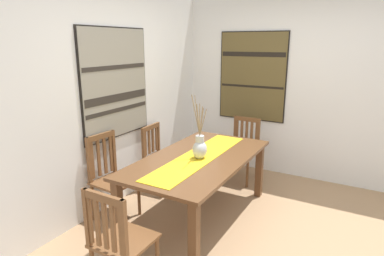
{
  "coord_description": "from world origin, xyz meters",
  "views": [
    {
      "loc": [
        -2.91,
        -0.85,
        1.94
      ],
      "look_at": [
        0.03,
        0.81,
        1.04
      ],
      "focal_mm": 30.44,
      "sensor_mm": 36.0,
      "label": 1
    }
  ],
  "objects": [
    {
      "name": "chair_3",
      "position": [
        -0.42,
        1.6,
        0.49
      ],
      "size": [
        0.45,
        0.45,
        0.96
      ],
      "color": "brown",
      "rests_on": "ground_plane"
    },
    {
      "name": "dining_table",
      "position": [
        0.03,
        0.72,
        0.63
      ],
      "size": [
        1.87,
        0.99,
        0.73
      ],
      "color": "brown",
      "rests_on": "ground_plane"
    },
    {
      "name": "chair_2",
      "position": [
        0.49,
        1.57,
        0.46
      ],
      "size": [
        0.44,
        0.44,
        0.87
      ],
      "color": "brown",
      "rests_on": "ground_plane"
    },
    {
      "name": "chair_0",
      "position": [
        1.31,
        0.7,
        0.47
      ],
      "size": [
        0.43,
        0.43,
        0.9
      ],
      "color": "brown",
      "rests_on": "ground_plane"
    },
    {
      "name": "chair_1",
      "position": [
        -1.29,
        0.71,
        0.48
      ],
      "size": [
        0.42,
        0.42,
        0.91
      ],
      "color": "brown",
      "rests_on": "ground_plane"
    },
    {
      "name": "centerpiece_vase",
      "position": [
        -0.01,
        0.69,
        0.85
      ],
      "size": [
        0.27,
        0.21,
        0.68
      ],
      "color": "silver",
      "rests_on": "dining_table"
    },
    {
      "name": "ground_plane",
      "position": [
        0.0,
        0.0,
        -0.01
      ],
      "size": [
        6.4,
        6.4,
        0.03
      ],
      "primitive_type": "cube",
      "color": "#A37F5B"
    },
    {
      "name": "table_runner",
      "position": [
        0.03,
        0.72,
        0.73
      ],
      "size": [
        1.72,
        0.36,
        0.01
      ],
      "primitive_type": "cube",
      "color": "gold",
      "rests_on": "dining_table"
    },
    {
      "name": "wall_back",
      "position": [
        0.0,
        1.86,
        1.35
      ],
      "size": [
        6.4,
        0.12,
        2.7
      ],
      "primitive_type": "cube",
      "color": "white",
      "rests_on": "ground_plane"
    },
    {
      "name": "painting_on_back_wall",
      "position": [
        -0.04,
        1.79,
        1.47
      ],
      "size": [
        1.09,
        0.05,
        1.27
      ],
      "color": "black"
    },
    {
      "name": "wall_side",
      "position": [
        1.86,
        0.0,
        1.35
      ],
      "size": [
        0.12,
        6.4,
        2.7
      ],
      "primitive_type": "cube",
      "color": "white",
      "rests_on": "ground_plane"
    },
    {
      "name": "painting_on_side_wall",
      "position": [
        1.79,
        0.77,
        1.44
      ],
      "size": [
        0.05,
        1.03,
        1.31
      ],
      "color": "black"
    }
  ]
}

